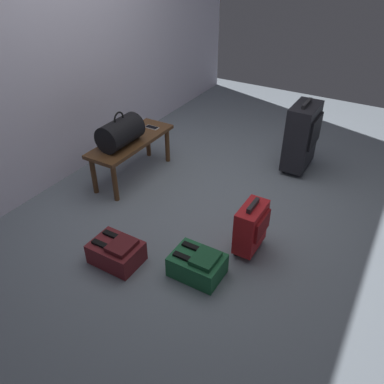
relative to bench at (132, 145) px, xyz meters
The scene contains 9 objects.
ground_plane 1.02m from the bench, 89.25° to the right, with size 6.60×6.60×0.00m, color slate.
back_wall 1.23m from the bench, 88.88° to the left, with size 6.00×0.10×2.80m, color silver.
bench is the anchor object (origin of this frame).
duffel_bag_black 0.24m from the bench, behind, with size 0.44×0.26×0.34m.
cell_phone 0.33m from the bench, ahead, with size 0.07×0.14×0.01m.
suitcase_upright_charcoal 1.74m from the bench, 54.62° to the right, with size 0.44×0.26×0.75m.
suitcase_small_red 1.57m from the bench, 106.54° to the right, with size 0.32×0.18×0.46m.
backpack_green 1.57m from the bench, 124.74° to the right, with size 0.28×0.38×0.21m.
backpack_maroon 1.30m from the bench, 148.25° to the right, with size 0.28×0.38×0.21m.
Camera 1 is at (-2.70, -1.33, 2.14)m, focal length 36.34 mm.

